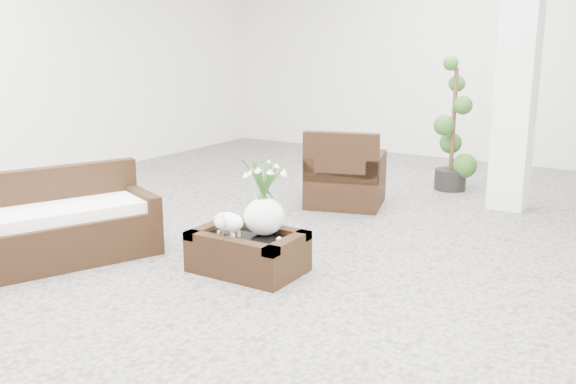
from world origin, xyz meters
The scene contains 9 objects.
ground centered at (0.00, 0.00, 0.00)m, with size 11.00×11.00×0.00m, color gray.
column centered at (1.20, 2.80, 1.75)m, with size 0.40×0.40×3.50m, color white.
coffee_table centered at (-0.14, -0.52, 0.16)m, with size 0.90×0.60×0.31m, color black.
sheep_figurine centered at (-0.26, -0.62, 0.42)m, with size 0.28×0.23×0.21m, color white.
planter_narcissus centered at (-0.04, -0.42, 0.71)m, with size 0.44×0.44×0.80m, color white, non-canonical shape.
tealight centered at (0.16, -0.50, 0.33)m, with size 0.04×0.04×0.03m, color white.
armchair centered at (-0.46, 1.92, 0.45)m, with size 0.85×0.81×0.90m, color black.
loveseat centered at (-1.66, -1.10, 0.40)m, with size 1.48×0.71×0.79m, color black.
topiary centered at (0.35, 3.31, 0.83)m, with size 0.44×0.44×1.67m, color #254B18, non-canonical shape.
Camera 1 is at (2.85, -4.68, 1.92)m, focal length 40.04 mm.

